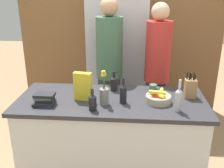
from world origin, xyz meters
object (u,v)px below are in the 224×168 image
object	(u,v)px
bottle_wine	(123,93)
flower_vase	(104,93)
refrigerator	(118,54)
bottle_vinegar	(114,83)
knife_block	(190,88)
coffee_mug	(153,89)
book_stack	(44,99)
bottle_oil	(178,99)
fruit_bowl	(158,98)
cereal_box	(83,86)
person_at_sink	(109,64)
person_in_blue	(157,68)
bottle_water	(92,102)

from	to	relation	value
bottle_wine	flower_vase	bearing A→B (deg)	-166.80
refrigerator	bottle_vinegar	size ratio (longest dim) A/B	9.68
knife_block	bottle_wine	bearing A→B (deg)	-164.27
coffee_mug	book_stack	xyz separation A→B (m)	(-1.02, -0.34, 0.00)
refrigerator	knife_block	xyz separation A→B (m)	(0.78, -1.20, -0.03)
knife_block	flower_vase	world-z (taller)	flower_vase
flower_vase	bottle_wine	xyz separation A→B (m)	(0.18, 0.04, -0.01)
bottle_wine	refrigerator	bearing A→B (deg)	95.41
bottle_oil	bottle_wine	xyz separation A→B (m)	(-0.48, 0.13, -0.02)
book_stack	bottle_oil	world-z (taller)	bottle_oil
fruit_bowl	coffee_mug	xyz separation A→B (m)	(-0.03, 0.21, 0.00)
cereal_box	person_at_sink	bearing A→B (deg)	75.77
flower_vase	bottle_vinegar	size ratio (longest dim) A/B	1.59
knife_block	bottle_vinegar	size ratio (longest dim) A/B	1.26
flower_vase	bottle_oil	bearing A→B (deg)	-7.96
book_stack	person_in_blue	distance (m)	1.40
bottle_wine	person_at_sink	xyz separation A→B (m)	(-0.20, 0.79, 0.04)
refrigerator	bottle_water	distance (m)	1.56
coffee_mug	book_stack	size ratio (longest dim) A/B	0.49
knife_block	cereal_box	bearing A→B (deg)	-172.42
book_stack	flower_vase	bearing A→B (deg)	5.63
bottle_wine	knife_block	bearing A→B (deg)	15.73
coffee_mug	bottle_water	xyz separation A→B (m)	(-0.56, -0.42, 0.03)
person_in_blue	fruit_bowl	bearing A→B (deg)	-83.94
fruit_bowl	knife_block	bearing A→B (deg)	24.19
knife_block	coffee_mug	distance (m)	0.36
refrigerator	person_in_blue	size ratio (longest dim) A/B	1.16
coffee_mug	bottle_vinegar	world-z (taller)	bottle_vinegar
bottle_wine	coffee_mug	bearing A→B (deg)	39.84
bottle_vinegar	person_in_blue	xyz separation A→B (m)	(0.48, 0.46, 0.04)
knife_block	cereal_box	distance (m)	1.05
refrigerator	bottle_wine	size ratio (longest dim) A/B	8.03
fruit_bowl	bottle_wine	bearing A→B (deg)	-173.29
refrigerator	bottle_water	size ratio (longest dim) A/B	9.91
flower_vase	person_at_sink	world-z (taller)	person_at_sink
coffee_mug	knife_block	bearing A→B (deg)	-10.42
book_stack	bottle_vinegar	bearing A→B (deg)	33.27
coffee_mug	person_at_sink	bearing A→B (deg)	132.26
knife_block	bottle_oil	xyz separation A→B (m)	(-0.17, -0.32, 0.02)
person_at_sink	knife_block	bearing A→B (deg)	-27.33
refrigerator	coffee_mug	bearing A→B (deg)	-69.31
bottle_oil	bottle_water	xyz separation A→B (m)	(-0.75, -0.04, -0.03)
bottle_oil	bottle_wine	bearing A→B (deg)	164.61
bottle_oil	bottle_vinegar	distance (m)	0.74
cereal_box	bottle_vinegar	bearing A→B (deg)	43.39
fruit_bowl	bottle_water	world-z (taller)	bottle_water
flower_vase	bottle_wine	bearing A→B (deg)	13.20
bottle_wine	person_at_sink	size ratio (longest dim) A/B	0.14
person_at_sink	fruit_bowl	bearing A→B (deg)	-46.71
fruit_bowl	person_at_sink	xyz separation A→B (m)	(-0.53, 0.75, 0.09)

